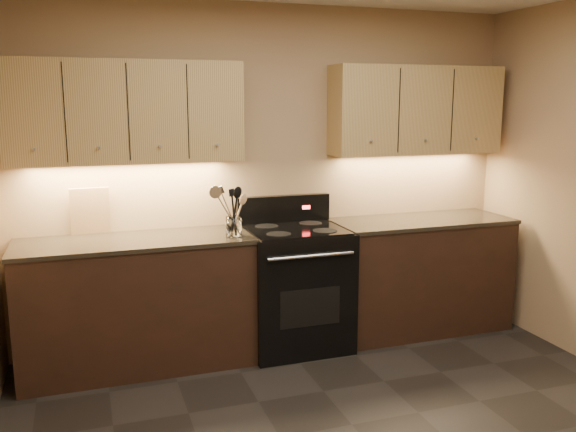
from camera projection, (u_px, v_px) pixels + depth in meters
The scene contains 14 objects.
wall_back at pixel (272, 175), 4.79m from camera, with size 4.00×0.04×2.60m, color #9E8A5D.
counter_left at pixel (137, 303), 4.32m from camera, with size 1.62×0.62×0.93m.
counter_right at pixel (419, 274), 5.04m from camera, with size 1.46×0.62×0.93m.
stove at pixel (295, 286), 4.67m from camera, with size 0.76×0.68×1.14m.
upper_cab_left at pixel (126, 112), 4.21m from camera, with size 1.60×0.30×0.70m, color tan.
upper_cab_right at pixel (416, 110), 4.93m from camera, with size 1.44×0.30×0.70m, color tan.
outlet_plate at pixel (101, 207), 4.40m from camera, with size 0.09×0.01×0.12m, color #B2B5BA.
utensil_crock at pixel (234, 227), 4.31m from camera, with size 0.14×0.14×0.14m.
cutting_board at pixel (90, 211), 4.36m from camera, with size 0.27×0.02×0.34m, color tan.
wooden_spoon at pixel (231, 214), 4.29m from camera, with size 0.06×0.06×0.29m, color tan, non-canonical shape.
black_spoon at pixel (231, 209), 4.30m from camera, with size 0.06×0.06×0.35m, color black, non-canonical shape.
black_turner at pixel (235, 211), 4.27m from camera, with size 0.08×0.08×0.34m, color black, non-canonical shape.
steel_spatula at pixel (238, 207), 4.32m from camera, with size 0.08×0.08×0.38m, color silver, non-canonical shape.
steel_skimmer at pixel (239, 208), 4.29m from camera, with size 0.09×0.09×0.38m, color silver, non-canonical shape.
Camera 1 is at (-1.42, -2.55, 1.88)m, focal length 38.00 mm.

